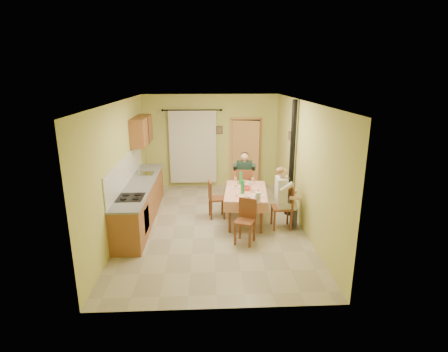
{
  "coord_description": "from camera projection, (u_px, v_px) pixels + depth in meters",
  "views": [
    {
      "loc": [
        -0.11,
        -7.42,
        3.33
      ],
      "look_at": [
        0.25,
        0.1,
        1.15
      ],
      "focal_mm": 28.0,
      "sensor_mm": 36.0,
      "label": 1
    }
  ],
  "objects": [
    {
      "name": "upper_cabinets",
      "position": [
        141.0,
        130.0,
        9.06
      ],
      "size": [
        0.35,
        1.4,
        0.7
      ],
      "primitive_type": "cube",
      "color": "brown",
      "rests_on": "room_shell"
    },
    {
      "name": "doorway",
      "position": [
        246.0,
        153.0,
        10.61
      ],
      "size": [
        0.96,
        0.25,
        2.15
      ],
      "color": "black",
      "rests_on": "ground"
    },
    {
      "name": "picture_back",
      "position": [
        219.0,
        130.0,
        10.43
      ],
      "size": [
        0.19,
        0.03,
        0.23
      ],
      "primitive_type": "cube",
      "color": "black",
      "rests_on": "room_shell"
    },
    {
      "name": "curtain",
      "position": [
        193.0,
        147.0,
        10.46
      ],
      "size": [
        1.7,
        0.07,
        2.22
      ],
      "color": "black",
      "rests_on": "ground"
    },
    {
      "name": "man_far",
      "position": [
        244.0,
        173.0,
        9.1
      ],
      "size": [
        0.61,
        0.5,
        1.39
      ],
      "rotation": [
        0.0,
        0.0,
        -0.1
      ],
      "color": "#192D23",
      "rests_on": "chair_far"
    },
    {
      "name": "room_shell",
      "position": [
        213.0,
        148.0,
        7.54
      ],
      "size": [
        4.04,
        6.04,
        2.82
      ],
      "color": "#CECE6A",
      "rests_on": "ground"
    },
    {
      "name": "tableware",
      "position": [
        247.0,
        189.0,
        7.97
      ],
      "size": [
        0.71,
        1.65,
        0.33
      ],
      "color": "white",
      "rests_on": "dining_table"
    },
    {
      "name": "chair_near",
      "position": [
        245.0,
        230.0,
        7.14
      ],
      "size": [
        0.49,
        0.49,
        0.92
      ],
      "rotation": [
        0.0,
        0.0,
        2.72
      ],
      "color": "brown",
      "rests_on": "ground"
    },
    {
      "name": "chair_right",
      "position": [
        282.0,
        215.0,
        7.86
      ],
      "size": [
        0.44,
        0.44,
        0.99
      ],
      "rotation": [
        0.0,
        0.0,
        1.56
      ],
      "color": "brown",
      "rests_on": "ground"
    },
    {
      "name": "chair_left",
      "position": [
        216.0,
        206.0,
        8.42
      ],
      "size": [
        0.42,
        0.42,
        0.92
      ],
      "rotation": [
        0.0,
        0.0,
        -1.45
      ],
      "color": "brown",
      "rests_on": "ground"
    },
    {
      "name": "picture_right",
      "position": [
        290.0,
        136.0,
        8.78
      ],
      "size": [
        0.03,
        0.31,
        0.21
      ],
      "primitive_type": "cube",
      "color": "brown",
      "rests_on": "room_shell"
    },
    {
      "name": "chair_far",
      "position": [
        244.0,
        194.0,
        9.25
      ],
      "size": [
        0.49,
        0.49,
        1.01
      ],
      "rotation": [
        0.0,
        0.0,
        -0.1
      ],
      "color": "brown",
      "rests_on": "ground"
    },
    {
      "name": "man_right",
      "position": [
        283.0,
        191.0,
        7.69
      ],
      "size": [
        0.47,
        0.58,
        1.39
      ],
      "rotation": [
        0.0,
        0.0,
        1.56
      ],
      "color": "beige",
      "rests_on": "chair_right"
    },
    {
      "name": "dining_table",
      "position": [
        246.0,
        206.0,
        8.19
      ],
      "size": [
        1.12,
        1.67,
        0.76
      ],
      "rotation": [
        0.0,
        0.0,
        -0.11
      ],
      "color": "tan",
      "rests_on": "ground"
    },
    {
      "name": "floor",
      "position": [
        213.0,
        225.0,
        8.05
      ],
      "size": [
        4.0,
        6.0,
        0.01
      ],
      "primitive_type": "cube",
      "color": "tan",
      "rests_on": "ground"
    },
    {
      "name": "stove_flue",
      "position": [
        291.0,
        174.0,
        8.43
      ],
      "size": [
        0.24,
        0.24,
        2.8
      ],
      "color": "black",
      "rests_on": "ground"
    },
    {
      "name": "kitchen_run",
      "position": [
        141.0,
        201.0,
        8.22
      ],
      "size": [
        0.64,
        3.64,
        1.56
      ],
      "color": "brown",
      "rests_on": "ground"
    }
  ]
}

